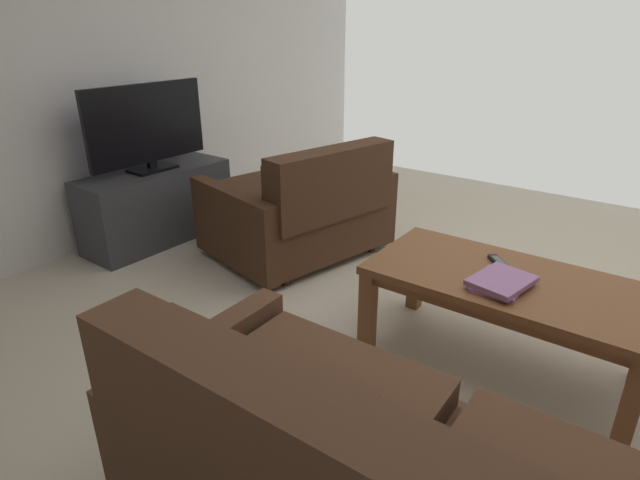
{
  "coord_description": "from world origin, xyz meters",
  "views": [
    {
      "loc": [
        -0.62,
        2.44,
        1.55
      ],
      "look_at": [
        0.58,
        0.8,
        0.68
      ],
      "focal_mm": 28.9,
      "sensor_mm": 36.0,
      "label": 1
    }
  ],
  "objects_px": {
    "tv_stand": "(158,205)",
    "tv_remote": "(499,263)",
    "coffee_table": "(506,291)",
    "book_stack": "(501,282)",
    "flat_tv": "(147,126)",
    "loveseat_near": "(302,208)"
  },
  "relations": [
    {
      "from": "tv_stand",
      "to": "tv_remote",
      "type": "xyz_separation_m",
      "value": [
        -2.51,
        -0.06,
        0.22
      ]
    },
    {
      "from": "coffee_table",
      "to": "book_stack",
      "type": "distance_m",
      "value": 0.14
    },
    {
      "from": "coffee_table",
      "to": "tv_stand",
      "type": "bearing_deg",
      "value": -1.02
    },
    {
      "from": "flat_tv",
      "to": "tv_remote",
      "type": "bearing_deg",
      "value": -178.68
    },
    {
      "from": "flat_tv",
      "to": "tv_remote",
      "type": "xyz_separation_m",
      "value": [
        -2.51,
        -0.06,
        -0.37
      ]
    },
    {
      "from": "coffee_table",
      "to": "tv_remote",
      "type": "relative_size",
      "value": 8.42
    },
    {
      "from": "tv_stand",
      "to": "tv_remote",
      "type": "height_order",
      "value": "tv_stand"
    },
    {
      "from": "coffee_table",
      "to": "book_stack",
      "type": "xyz_separation_m",
      "value": [
        0.0,
        0.11,
        0.09
      ]
    },
    {
      "from": "coffee_table",
      "to": "book_stack",
      "type": "bearing_deg",
      "value": 88.96
    },
    {
      "from": "loveseat_near",
      "to": "book_stack",
      "type": "relative_size",
      "value": 4.18
    },
    {
      "from": "loveseat_near",
      "to": "book_stack",
      "type": "height_order",
      "value": "loveseat_near"
    },
    {
      "from": "tv_remote",
      "to": "book_stack",
      "type": "bearing_deg",
      "value": 109.81
    },
    {
      "from": "tv_stand",
      "to": "flat_tv",
      "type": "relative_size",
      "value": 1.2
    },
    {
      "from": "loveseat_near",
      "to": "tv_remote",
      "type": "height_order",
      "value": "loveseat_near"
    },
    {
      "from": "flat_tv",
      "to": "book_stack",
      "type": "bearing_deg",
      "value": 176.63
    },
    {
      "from": "tv_remote",
      "to": "tv_stand",
      "type": "bearing_deg",
      "value": 1.28
    },
    {
      "from": "loveseat_near",
      "to": "coffee_table",
      "type": "relative_size",
      "value": 1.06
    },
    {
      "from": "coffee_table",
      "to": "flat_tv",
      "type": "height_order",
      "value": "flat_tv"
    },
    {
      "from": "book_stack",
      "to": "tv_remote",
      "type": "distance_m",
      "value": 0.22
    },
    {
      "from": "coffee_table",
      "to": "tv_stand",
      "type": "height_order",
      "value": "tv_stand"
    },
    {
      "from": "tv_stand",
      "to": "tv_remote",
      "type": "distance_m",
      "value": 2.52
    },
    {
      "from": "tv_stand",
      "to": "tv_remote",
      "type": "bearing_deg",
      "value": -178.72
    }
  ]
}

